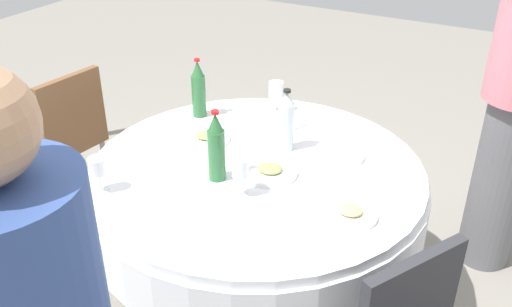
# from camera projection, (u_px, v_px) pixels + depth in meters

# --- Properties ---
(ground_plane) EXTENTS (10.00, 10.00, 0.00)m
(ground_plane) POSITION_uv_depth(u_px,v_px,m) (256.00, 298.00, 2.73)
(ground_plane) COLOR gray
(dining_table) EXTENTS (1.44, 1.44, 0.74)m
(dining_table) POSITION_uv_depth(u_px,v_px,m) (256.00, 196.00, 2.44)
(dining_table) COLOR white
(dining_table) RESTS_ON ground_plane
(bottle_green_east) EXTENTS (0.07, 0.07, 0.30)m
(bottle_green_east) POSITION_uv_depth(u_px,v_px,m) (216.00, 148.00, 2.22)
(bottle_green_east) COLOR #2D6B38
(bottle_green_east) RESTS_ON dining_table
(bottle_clear_far) EXTENTS (0.07, 0.07, 0.28)m
(bottle_clear_far) POSITION_uv_depth(u_px,v_px,m) (286.00, 122.00, 2.44)
(bottle_clear_far) COLOR silver
(bottle_clear_far) RESTS_ON dining_table
(bottle_green_mid) EXTENTS (0.07, 0.07, 0.30)m
(bottle_green_mid) POSITION_uv_depth(u_px,v_px,m) (199.00, 90.00, 2.73)
(bottle_green_mid) COLOR #2D6B38
(bottle_green_mid) RESTS_ON dining_table
(wine_glass_right) EXTENTS (0.07, 0.07, 0.16)m
(wine_glass_right) POSITION_uv_depth(u_px,v_px,m) (240.00, 169.00, 2.12)
(wine_glass_right) COLOR white
(wine_glass_right) RESTS_ON dining_table
(wine_glass_rear) EXTENTS (0.07, 0.07, 0.15)m
(wine_glass_rear) POSITION_uv_depth(u_px,v_px,m) (276.00, 90.00, 2.79)
(wine_glass_rear) COLOR white
(wine_glass_rear) RESTS_ON dining_table
(wine_glass_front) EXTENTS (0.07, 0.07, 0.15)m
(wine_glass_front) POSITION_uv_depth(u_px,v_px,m) (98.00, 167.00, 2.15)
(wine_glass_front) COLOR white
(wine_glass_front) RESTS_ON dining_table
(plate_inner) EXTENTS (0.21, 0.21, 0.04)m
(plate_inner) POSITION_uv_depth(u_px,v_px,m) (206.00, 138.00, 2.56)
(plate_inner) COLOR white
(plate_inner) RESTS_ON dining_table
(plate_west) EXTENTS (0.22, 0.22, 0.02)m
(plate_west) POSITION_uv_depth(u_px,v_px,m) (339.00, 155.00, 2.44)
(plate_west) COLOR white
(plate_west) RESTS_ON dining_table
(plate_south) EXTENTS (0.23, 0.23, 0.04)m
(plate_south) POSITION_uv_depth(u_px,v_px,m) (270.00, 171.00, 2.31)
(plate_south) COLOR white
(plate_south) RESTS_ON dining_table
(plate_outer) EXTENTS (0.20, 0.20, 0.04)m
(plate_outer) POSITION_uv_depth(u_px,v_px,m) (350.00, 213.00, 2.05)
(plate_outer) COLOR white
(plate_outer) RESTS_ON dining_table
(fork_far) EXTENTS (0.18, 0.05, 0.00)m
(fork_far) POSITION_uv_depth(u_px,v_px,m) (130.00, 154.00, 2.46)
(fork_far) COLOR silver
(fork_far) RESTS_ON dining_table
(fork_mid) EXTENTS (0.13, 0.14, 0.00)m
(fork_mid) POSITION_uv_depth(u_px,v_px,m) (199.00, 200.00, 2.14)
(fork_mid) COLOR silver
(fork_mid) RESTS_ON dining_table
(fork_right) EXTENTS (0.15, 0.13, 0.00)m
(fork_right) POSITION_uv_depth(u_px,v_px,m) (153.00, 228.00, 1.99)
(fork_right) COLOR silver
(fork_right) RESTS_ON dining_table
(folded_napkin) EXTENTS (0.16, 0.16, 0.02)m
(folded_napkin) POSITION_uv_depth(u_px,v_px,m) (287.00, 123.00, 2.70)
(folded_napkin) COLOR white
(folded_napkin) RESTS_ON dining_table
(chair_front) EXTENTS (0.44, 0.44, 0.87)m
(chair_front) POSITION_uv_depth(u_px,v_px,m) (64.00, 133.00, 3.12)
(chair_front) COLOR brown
(chair_front) RESTS_ON ground_plane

